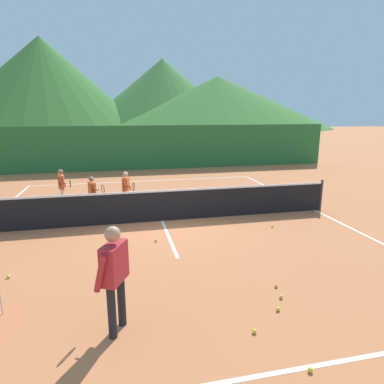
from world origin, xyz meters
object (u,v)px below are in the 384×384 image
(tennis_ball_3, at_px, (276,286))
(tennis_ball_10, at_px, (281,297))
(instructor, at_px, (114,270))
(tennis_ball_9, at_px, (310,370))
(student_1, at_px, (93,191))
(tennis_ball_0, at_px, (114,311))
(tennis_net, at_px, (162,205))
(tennis_ball_4, at_px, (278,309))
(tennis_ball_5, at_px, (254,331))
(student_0, at_px, (62,184))
(tennis_ball_7, at_px, (156,240))
(tennis_ball_2, at_px, (8,277))
(student_2, at_px, (126,187))
(tennis_ball_8, at_px, (272,226))
(tennis_ball_6, at_px, (203,223))

(tennis_ball_3, xyz_separation_m, tennis_ball_10, (-0.09, -0.38, 0.00))
(instructor, height_order, tennis_ball_9, instructor)
(student_1, distance_m, tennis_ball_10, 7.21)
(tennis_ball_0, height_order, tennis_ball_9, same)
(tennis_net, bearing_deg, tennis_ball_4, -76.05)
(tennis_ball_10, bearing_deg, tennis_ball_5, -136.96)
(student_0, height_order, tennis_ball_7, student_0)
(tennis_net, distance_m, tennis_ball_5, 5.68)
(student_0, relative_size, tennis_ball_0, 19.52)
(tennis_ball_9, bearing_deg, tennis_ball_7, 106.48)
(tennis_ball_3, distance_m, tennis_ball_4, 0.79)
(tennis_ball_4, height_order, tennis_ball_5, same)
(tennis_ball_2, xyz_separation_m, tennis_ball_7, (3.12, 1.30, 0.00))
(tennis_ball_3, bearing_deg, student_2, 113.62)
(tennis_ball_10, bearing_deg, tennis_ball_0, 176.09)
(tennis_ball_4, relative_size, tennis_ball_9, 1.00)
(tennis_net, relative_size, tennis_ball_5, 161.13)
(student_0, height_order, tennis_ball_9, student_0)
(student_1, height_order, tennis_ball_0, student_1)
(student_1, height_order, tennis_ball_3, student_1)
(tennis_ball_2, xyz_separation_m, tennis_ball_9, (4.56, -3.56, 0.00))
(instructor, height_order, tennis_ball_5, instructor)
(tennis_ball_4, bearing_deg, student_0, 120.65)
(tennis_ball_9, relative_size, tennis_ball_10, 1.00)
(tennis_ball_3, bearing_deg, tennis_ball_9, -104.88)
(student_1, xyz_separation_m, tennis_ball_0, (0.69, -6.00, -0.70))
(tennis_net, relative_size, tennis_ball_10, 161.13)
(tennis_ball_0, distance_m, tennis_ball_3, 3.02)
(tennis_ball_7, bearing_deg, tennis_ball_0, -109.12)
(instructor, xyz_separation_m, tennis_ball_9, (2.42, -1.40, -0.98))
(student_0, xyz_separation_m, tennis_ball_9, (4.26, -8.90, -0.76))
(tennis_ball_7, bearing_deg, tennis_ball_3, -54.74)
(tennis_net, bearing_deg, tennis_ball_0, -106.94)
(instructor, bearing_deg, tennis_ball_9, -30.16)
(tennis_ball_5, bearing_deg, instructor, 165.44)
(tennis_ball_8, xyz_separation_m, tennis_ball_10, (-1.54, -3.54, 0.00))
(tennis_net, distance_m, student_1, 2.52)
(instructor, height_order, student_0, instructor)
(student_2, bearing_deg, tennis_ball_0, -93.79)
(tennis_ball_3, relative_size, tennis_ball_7, 1.00)
(tennis_ball_6, relative_size, tennis_ball_9, 1.00)
(tennis_ball_6, relative_size, tennis_ball_10, 1.00)
(instructor, relative_size, tennis_ball_3, 24.76)
(student_0, relative_size, tennis_ball_5, 19.52)
(tennis_ball_7, bearing_deg, tennis_ball_9, -73.52)
(instructor, height_order, student_1, instructor)
(instructor, distance_m, tennis_ball_3, 3.19)
(tennis_ball_2, bearing_deg, student_1, 72.01)
(tennis_ball_6, xyz_separation_m, tennis_ball_9, (-0.11, -5.96, 0.00))
(student_1, xyz_separation_m, tennis_ball_3, (3.70, -5.82, -0.70))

